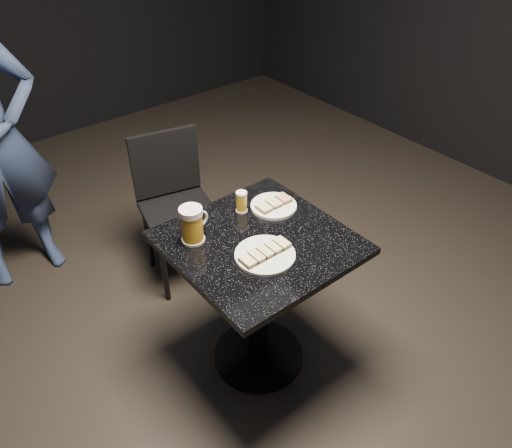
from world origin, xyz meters
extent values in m
plane|color=black|center=(0.00, 0.00, 0.00)|extent=(6.00, 6.00, 0.00)
cylinder|color=white|center=(-0.05, -0.10, 0.76)|extent=(0.24, 0.24, 0.01)
cylinder|color=white|center=(0.20, 0.14, 0.76)|extent=(0.21, 0.21, 0.01)
cylinder|color=black|center=(0.00, 0.00, 0.01)|extent=(0.44, 0.44, 0.03)
cylinder|color=black|center=(0.00, 0.00, 0.37)|extent=(0.10, 0.10, 0.69)
cube|color=black|center=(0.00, 0.00, 0.73)|extent=(0.70, 0.70, 0.03)
cylinder|color=silver|center=(-0.21, 0.17, 0.76)|extent=(0.10, 0.10, 0.01)
cylinder|color=gold|center=(-0.21, 0.17, 0.82)|extent=(0.09, 0.09, 0.12)
cylinder|color=white|center=(-0.21, 0.17, 0.89)|extent=(0.09, 0.09, 0.03)
torus|color=silver|center=(-0.16, 0.19, 0.82)|extent=(0.08, 0.01, 0.08)
cylinder|color=silver|center=(0.07, 0.21, 0.75)|extent=(0.05, 0.05, 0.01)
cylinder|color=gold|center=(0.07, 0.21, 0.80)|extent=(0.05, 0.05, 0.08)
cylinder|color=white|center=(0.07, 0.21, 0.84)|extent=(0.05, 0.05, 0.01)
cube|color=black|center=(0.05, 0.75, 0.45)|extent=(0.45, 0.45, 0.04)
cylinder|color=black|center=(-0.14, 0.63, 0.21)|extent=(0.03, 0.03, 0.43)
cylinder|color=black|center=(0.17, 0.56, 0.21)|extent=(0.03, 0.03, 0.43)
cylinder|color=black|center=(-0.07, 0.94, 0.21)|extent=(0.03, 0.03, 0.43)
cylinder|color=black|center=(0.24, 0.87, 0.21)|extent=(0.03, 0.03, 0.43)
cube|color=black|center=(0.09, 0.92, 0.67)|extent=(0.37, 0.11, 0.37)
cube|color=#4C3521|center=(-0.13, -0.10, 0.77)|extent=(0.05, 0.07, 0.01)
cube|color=beige|center=(-0.13, -0.10, 0.78)|extent=(0.05, 0.07, 0.01)
cube|color=#4C3521|center=(-0.09, -0.10, 0.77)|extent=(0.05, 0.07, 0.01)
cube|color=beige|center=(-0.09, -0.10, 0.78)|extent=(0.05, 0.07, 0.01)
cube|color=#4C3521|center=(-0.05, -0.10, 0.77)|extent=(0.05, 0.07, 0.01)
cube|color=#D1D184|center=(-0.05, -0.10, 0.78)|extent=(0.05, 0.07, 0.01)
cube|color=#4C3521|center=(-0.01, -0.10, 0.77)|extent=(0.05, 0.07, 0.01)
cube|color=beige|center=(-0.01, -0.10, 0.78)|extent=(0.05, 0.07, 0.01)
cube|color=#4C3521|center=(0.04, -0.10, 0.77)|extent=(0.05, 0.07, 0.01)
cube|color=beige|center=(0.04, -0.10, 0.78)|extent=(0.05, 0.07, 0.01)
cube|color=#4C3521|center=(0.14, 0.14, 0.77)|extent=(0.05, 0.07, 0.01)
cube|color=beige|center=(0.14, 0.14, 0.78)|extent=(0.05, 0.07, 0.01)
cube|color=#4C3521|center=(0.20, 0.14, 0.77)|extent=(0.05, 0.07, 0.01)
cube|color=#D1D184|center=(0.20, 0.14, 0.78)|extent=(0.05, 0.07, 0.01)
cube|color=#4C3521|center=(0.26, 0.14, 0.77)|extent=(0.05, 0.07, 0.01)
cube|color=tan|center=(0.26, 0.14, 0.78)|extent=(0.05, 0.07, 0.01)
camera|label=1|loc=(-1.01, -1.24, 2.03)|focal=35.00mm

